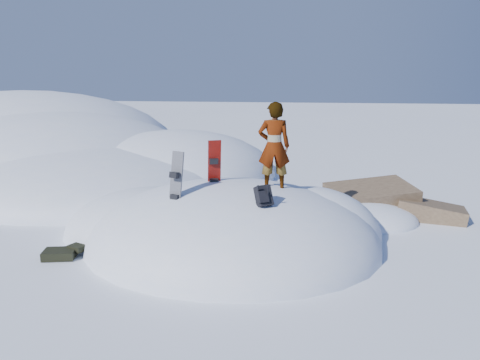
# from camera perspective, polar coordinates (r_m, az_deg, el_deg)

# --- Properties ---
(ground) EXTENTS (120.00, 120.00, 0.00)m
(ground) POSITION_cam_1_polar(r_m,az_deg,el_deg) (11.28, -1.02, -7.82)
(ground) COLOR white
(ground) RESTS_ON ground
(snow_mound) EXTENTS (8.00, 6.00, 3.00)m
(snow_mound) POSITION_cam_1_polar(r_m,az_deg,el_deg) (11.53, -1.67, -7.36)
(snow_mound) COLOR white
(snow_mound) RESTS_ON ground
(snow_ridge) EXTENTS (21.50, 18.50, 6.40)m
(snow_ridge) POSITION_cam_1_polar(r_m,az_deg,el_deg) (23.99, -22.17, 2.24)
(snow_ridge) COLOR white
(snow_ridge) RESTS_ON ground
(rock_outcrop) EXTENTS (4.68, 4.41, 1.68)m
(rock_outcrop) POSITION_cam_1_polar(r_m,az_deg,el_deg) (14.13, 16.18, -4.02)
(rock_outcrop) COLOR brown
(rock_outcrop) RESTS_ON ground
(snowboard_red) EXTENTS (0.36, 0.32, 1.64)m
(snowboard_red) POSITION_cam_1_polar(r_m,az_deg,el_deg) (11.11, -3.17, 0.81)
(snowboard_red) COLOR red
(snowboard_red) RESTS_ON snow_mound
(snowboard_dark) EXTENTS (0.40, 0.40, 1.64)m
(snowboard_dark) POSITION_cam_1_polar(r_m,az_deg,el_deg) (10.23, -7.88, -1.04)
(snowboard_dark) COLOR black
(snowboard_dark) RESTS_ON snow_mound
(backpack) EXTENTS (0.46, 0.51, 0.51)m
(backpack) POSITION_cam_1_polar(r_m,az_deg,el_deg) (9.62, 2.88, -1.98)
(backpack) COLOR black
(backpack) RESTS_ON snow_mound
(gear_pile) EXTENTS (0.91, 0.70, 0.24)m
(gear_pile) POSITION_cam_1_polar(r_m,az_deg,el_deg) (11.14, -20.83, -8.31)
(gear_pile) COLOR black
(gear_pile) RESTS_ON ground
(person) EXTENTS (0.80, 0.58, 2.01)m
(person) POSITION_cam_1_polar(r_m,az_deg,el_deg) (10.68, 4.17, 4.13)
(person) COLOR slate
(person) RESTS_ON snow_mound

